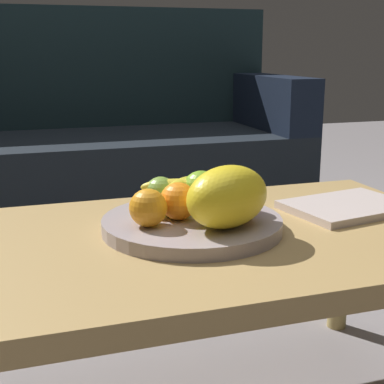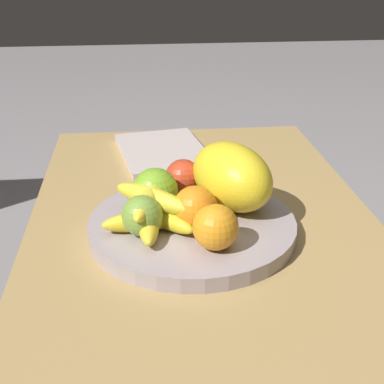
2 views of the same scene
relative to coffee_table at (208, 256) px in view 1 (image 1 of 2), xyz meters
name	(u,v)px [view 1 (image 1 of 2)]	position (x,y,z in m)	size (l,w,h in m)	color
coffee_table	(208,256)	(0.00, 0.00, 0.00)	(1.01, 0.60, 0.40)	tan
couch	(85,156)	(-0.05, 1.34, -0.05)	(1.70, 0.70, 0.90)	black
fruit_bowl	(192,224)	(-0.02, 0.03, 0.06)	(0.34, 0.34, 0.03)	#A5969A
melon_large_front	(228,197)	(0.02, -0.05, 0.13)	(0.17, 0.11, 0.11)	yellow
orange_front	(178,201)	(-0.05, 0.02, 0.11)	(0.07, 0.07, 0.07)	orange
orange_left	(148,208)	(-0.11, 0.00, 0.10)	(0.07, 0.07, 0.07)	orange
apple_front	(240,196)	(0.08, 0.03, 0.10)	(0.06, 0.06, 0.06)	#BF3A20
apple_left	(161,193)	(-0.06, 0.11, 0.10)	(0.06, 0.06, 0.06)	#79A13B
apple_right	(201,190)	(0.01, 0.08, 0.11)	(0.08, 0.08, 0.08)	#7AAF28
banana_bunch	(175,196)	(-0.04, 0.09, 0.10)	(0.17, 0.15, 0.06)	yellow
magazine	(347,207)	(0.33, 0.05, 0.05)	(0.25, 0.18, 0.02)	beige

